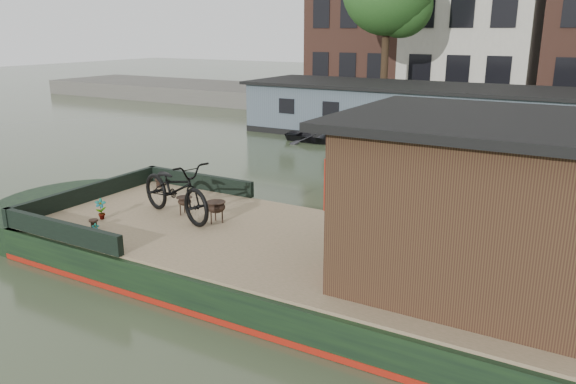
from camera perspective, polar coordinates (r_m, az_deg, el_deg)
The scene contains 16 objects.
ground at distance 9.63m, azimuth 5.13°, elevation -9.74°, with size 120.00×120.00×0.00m, color #2F3E27.
houseboat_hull at distance 10.09m, azimuth -1.74°, elevation -6.71°, with size 14.01×4.02×0.60m.
houseboat_deck at distance 9.37m, azimuth 5.23°, elevation -6.29°, with size 11.80×3.80×0.05m, color #94775B.
bow_bulwark at distance 12.19m, azimuth -16.86°, elevation -0.60°, with size 3.00×4.00×0.35m.
cabin at distance 8.34m, azimuth 19.19°, elevation -0.89°, with size 4.00×3.50×2.42m.
bicycle at distance 11.09m, azimuth -11.36°, elevation 0.31°, with size 0.77×2.20×1.15m, color black.
potted_plant_a at distance 11.44m, azimuth -18.48°, elevation -1.67°, with size 0.22×0.15×0.41m, color #99632B.
potted_plant_d at distance 10.64m, azimuth 9.99°, elevation -2.20°, with size 0.27×0.27×0.48m, color brown.
potted_plant_e at distance 10.49m, azimuth -18.93°, elevation -3.75°, with size 0.14×0.09×0.26m, color #9F352E.
brazier_front at distance 10.75m, azimuth -7.31°, elevation -2.04°, with size 0.39×0.39×0.42m, color black, non-canonical shape.
brazier_rear at distance 11.35m, azimuth -10.45°, elevation -1.36°, with size 0.33×0.33×0.36m, color black, non-canonical shape.
bollard_port at distance 13.45m, azimuth -13.01°, elevation 0.89°, with size 0.17×0.17×0.19m, color black.
bollard_stbd at distance 10.94m, azimuth -19.12°, elevation -3.14°, with size 0.17×0.17×0.19m, color black.
dinghy at distance 21.95m, azimuth 3.87°, elevation 5.97°, with size 2.26×3.16×0.66m, color black.
far_houseboat at distance 22.41m, azimuth 20.73°, elevation 6.84°, with size 20.40×4.40×2.11m.
quay at distance 28.86m, azimuth 22.91°, elevation 7.43°, with size 60.00×6.00×0.90m, color #47443F.
Camera 1 is at (3.60, -7.89, 4.19)m, focal length 35.00 mm.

